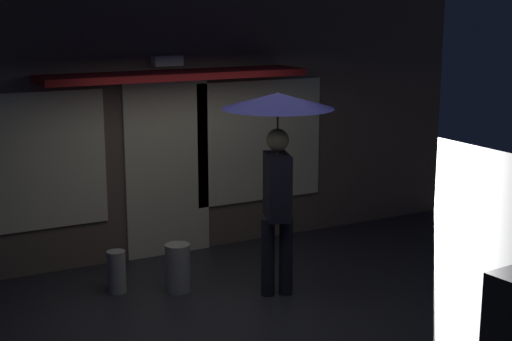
% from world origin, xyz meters
% --- Properties ---
extents(ground_plane, '(18.00, 18.00, 0.00)m').
position_xyz_m(ground_plane, '(0.00, 0.00, 0.00)').
color(ground_plane, '#26262B').
extents(building_facade, '(8.80, 1.00, 4.48)m').
position_xyz_m(building_facade, '(-0.00, 2.34, 2.21)').
color(building_facade, brown).
rests_on(building_facade, ground).
extents(person_with_umbrella, '(1.18, 1.18, 2.22)m').
position_xyz_m(person_with_umbrella, '(0.51, 0.32, 1.73)').
color(person_with_umbrella, black).
rests_on(person_with_umbrella, ground).
extents(sidewalk_bollard, '(0.20, 0.20, 0.47)m').
position_xyz_m(sidewalk_bollard, '(-1.01, 1.21, 0.24)').
color(sidewalk_bollard, '#9E998E').
rests_on(sidewalk_bollard, ground).
extents(sidewalk_bollard_2, '(0.28, 0.28, 0.54)m').
position_xyz_m(sidewalk_bollard_2, '(-0.40, 0.91, 0.27)').
color(sidewalk_bollard_2, '#9E998E').
rests_on(sidewalk_bollard_2, ground).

